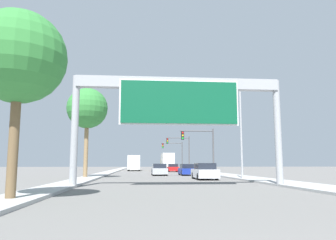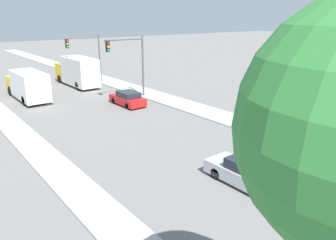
{
  "view_description": "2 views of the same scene",
  "coord_description": "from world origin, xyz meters",
  "px_view_note": "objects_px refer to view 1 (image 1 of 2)",
  "views": [
    {
      "loc": [
        -2.49,
        -2.39,
        1.43
      ],
      "look_at": [
        0.0,
        25.95,
        5.23
      ],
      "focal_mm": 35.0,
      "sensor_mm": 36.0,
      "label": 1
    },
    {
      "loc": [
        -12.7,
        28.9,
        8.48
      ],
      "look_at": [
        -0.49,
        44.46,
        2.15
      ],
      "focal_mm": 35.0,
      "sensor_mm": 36.0,
      "label": 2
    }
  ],
  "objects_px": {
    "street_lamp_right": "(238,124)",
    "car_far_center": "(187,170)",
    "car_near_right": "(205,172)",
    "traffic_light_near_intersection": "(202,144)",
    "truck_box_primary": "(134,163)",
    "traffic_light_mid_block": "(182,148)",
    "traffic_light_far_intersection": "(175,151)",
    "sign_gantry": "(179,100)",
    "palm_tree_foreground": "(19,58)",
    "car_far_right": "(173,168)",
    "palm_tree_background": "(87,109)",
    "truck_box_secondary": "(167,162)",
    "car_mid_center": "(159,170)"
  },
  "relations": [
    {
      "from": "truck_box_primary",
      "to": "truck_box_secondary",
      "type": "height_order",
      "value": "truck_box_secondary"
    },
    {
      "from": "traffic_light_mid_block",
      "to": "street_lamp_right",
      "type": "distance_m",
      "value": 31.11
    },
    {
      "from": "car_near_right",
      "to": "traffic_light_mid_block",
      "type": "distance_m",
      "value": 30.77
    },
    {
      "from": "traffic_light_near_intersection",
      "to": "traffic_light_far_intersection",
      "type": "bearing_deg",
      "value": 90.16
    },
    {
      "from": "car_mid_center",
      "to": "sign_gantry",
      "type": "bearing_deg",
      "value": -90.0
    },
    {
      "from": "sign_gantry",
      "to": "traffic_light_far_intersection",
      "type": "xyz_separation_m",
      "value": [
        5.26,
        50.12,
        -1.26
      ]
    },
    {
      "from": "truck_box_secondary",
      "to": "car_far_right",
      "type": "bearing_deg",
      "value": -90.0
    },
    {
      "from": "car_far_center",
      "to": "street_lamp_right",
      "type": "bearing_deg",
      "value": -74.64
    },
    {
      "from": "traffic_light_mid_block",
      "to": "palm_tree_foreground",
      "type": "height_order",
      "value": "palm_tree_foreground"
    },
    {
      "from": "car_near_right",
      "to": "traffic_light_far_intersection",
      "type": "bearing_deg",
      "value": 87.51
    },
    {
      "from": "street_lamp_right",
      "to": "truck_box_primary",
      "type": "bearing_deg",
      "value": 105.09
    },
    {
      "from": "traffic_light_near_intersection",
      "to": "street_lamp_right",
      "type": "relative_size",
      "value": 0.67
    },
    {
      "from": "car_far_center",
      "to": "traffic_light_mid_block",
      "type": "xyz_separation_m",
      "value": [
        1.86,
        19.8,
        3.71
      ]
    },
    {
      "from": "palm_tree_foreground",
      "to": "traffic_light_near_intersection",
      "type": "bearing_deg",
      "value": 65.3
    },
    {
      "from": "car_mid_center",
      "to": "street_lamp_right",
      "type": "height_order",
      "value": "street_lamp_right"
    },
    {
      "from": "palm_tree_background",
      "to": "truck_box_secondary",
      "type": "bearing_deg",
      "value": 73.31
    },
    {
      "from": "car_far_center",
      "to": "sign_gantry",
      "type": "bearing_deg",
      "value": -99.77
    },
    {
      "from": "car_far_right",
      "to": "traffic_light_mid_block",
      "type": "relative_size",
      "value": 0.65
    },
    {
      "from": "car_near_right",
      "to": "traffic_light_far_intersection",
      "type": "height_order",
      "value": "traffic_light_far_intersection"
    },
    {
      "from": "car_near_right",
      "to": "traffic_light_near_intersection",
      "type": "bearing_deg",
      "value": 80.02
    },
    {
      "from": "street_lamp_right",
      "to": "car_far_center",
      "type": "bearing_deg",
      "value": 105.36
    },
    {
      "from": "traffic_light_mid_block",
      "to": "street_lamp_right",
      "type": "height_order",
      "value": "street_lamp_right"
    },
    {
      "from": "car_far_center",
      "to": "truck_box_secondary",
      "type": "distance_m",
      "value": 29.71
    },
    {
      "from": "traffic_light_far_intersection",
      "to": "truck_box_primary",
      "type": "bearing_deg",
      "value": -157.44
    },
    {
      "from": "traffic_light_near_intersection",
      "to": "traffic_light_mid_block",
      "type": "xyz_separation_m",
      "value": [
        0.01,
        20.0,
        0.44
      ]
    },
    {
      "from": "truck_box_secondary",
      "to": "traffic_light_far_intersection",
      "type": "relative_size",
      "value": 1.41
    },
    {
      "from": "car_mid_center",
      "to": "street_lamp_right",
      "type": "bearing_deg",
      "value": -60.05
    },
    {
      "from": "traffic_light_mid_block",
      "to": "palm_tree_background",
      "type": "bearing_deg",
      "value": -115.42
    },
    {
      "from": "sign_gantry",
      "to": "truck_box_primary",
      "type": "xyz_separation_m",
      "value": [
        -3.5,
        46.48,
        -3.87
      ]
    },
    {
      "from": "car_near_right",
      "to": "truck_box_primary",
      "type": "relative_size",
      "value": 0.55
    },
    {
      "from": "sign_gantry",
      "to": "car_near_right",
      "type": "relative_size",
      "value": 2.97
    },
    {
      "from": "sign_gantry",
      "to": "traffic_light_mid_block",
      "type": "relative_size",
      "value": 2.06
    },
    {
      "from": "truck_box_primary",
      "to": "traffic_light_near_intersection",
      "type": "xyz_separation_m",
      "value": [
        8.85,
        -26.36,
        2.37
      ]
    },
    {
      "from": "car_far_right",
      "to": "traffic_light_mid_block",
      "type": "height_order",
      "value": "traffic_light_mid_block"
    },
    {
      "from": "traffic_light_near_intersection",
      "to": "palm_tree_foreground",
      "type": "height_order",
      "value": "palm_tree_foreground"
    },
    {
      "from": "car_far_center",
      "to": "street_lamp_right",
      "type": "distance_m",
      "value": 12.5
    },
    {
      "from": "truck_box_primary",
      "to": "truck_box_secondary",
      "type": "relative_size",
      "value": 0.95
    },
    {
      "from": "palm_tree_background",
      "to": "palm_tree_foreground",
      "type": "bearing_deg",
      "value": -88.72
    },
    {
      "from": "truck_box_primary",
      "to": "palm_tree_background",
      "type": "height_order",
      "value": "palm_tree_background"
    },
    {
      "from": "truck_box_primary",
      "to": "traffic_light_mid_block",
      "type": "height_order",
      "value": "traffic_light_mid_block"
    },
    {
      "from": "traffic_light_far_intersection",
      "to": "palm_tree_foreground",
      "type": "distance_m",
      "value": 58.8
    },
    {
      "from": "truck_box_secondary",
      "to": "palm_tree_foreground",
      "type": "xyz_separation_m",
      "value": [
        -10.77,
        -57.32,
        3.76
      ]
    },
    {
      "from": "sign_gantry",
      "to": "traffic_light_near_intersection",
      "type": "distance_m",
      "value": 20.87
    },
    {
      "from": "sign_gantry",
      "to": "car_far_center",
      "type": "relative_size",
      "value": 3.01
    },
    {
      "from": "sign_gantry",
      "to": "palm_tree_foreground",
      "type": "relative_size",
      "value": 1.78
    },
    {
      "from": "sign_gantry",
      "to": "traffic_light_near_intersection",
      "type": "xyz_separation_m",
      "value": [
        5.35,
        20.12,
        -1.5
      ]
    },
    {
      "from": "palm_tree_background",
      "to": "sign_gantry",
      "type": "bearing_deg",
      "value": -58.54
    },
    {
      "from": "palm_tree_foreground",
      "to": "street_lamp_right",
      "type": "bearing_deg",
      "value": 49.7
    },
    {
      "from": "car_far_right",
      "to": "palm_tree_background",
      "type": "xyz_separation_m",
      "value": [
        -11.22,
        -25.47,
        6.22
      ]
    },
    {
      "from": "sign_gantry",
      "to": "truck_box_secondary",
      "type": "height_order",
      "value": "sign_gantry"
    }
  ]
}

